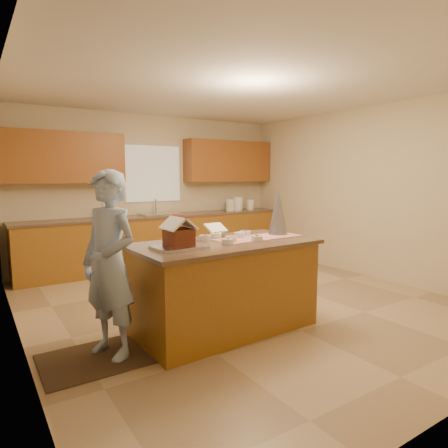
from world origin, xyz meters
The scene contains 27 objects.
floor centered at (0.00, 0.00, 0.00)m, with size 5.50×5.50×0.00m, color tan.
ceiling centered at (0.00, 0.00, 2.70)m, with size 5.50×5.50×0.00m, color silver.
wall_back centered at (0.00, 2.75, 1.35)m, with size 5.50×5.50×0.00m, color beige.
wall_left centered at (-2.50, 0.00, 1.35)m, with size 5.50×5.50×0.00m, color beige.
wall_right centered at (2.50, 0.00, 1.35)m, with size 5.50×5.50×0.00m, color beige.
stone_accent centered at (-2.48, -0.80, 1.25)m, with size 2.50×2.50×0.00m, color gray.
window_curtain centered at (0.00, 2.72, 1.65)m, with size 1.05×0.03×1.00m, color white.
back_counter_base centered at (0.00, 2.45, 0.44)m, with size 4.80×0.60×0.88m, color #93581E.
back_counter_top centered at (0.00, 2.45, 0.90)m, with size 4.85×0.63×0.04m, color brown.
upper_cabinet_left centered at (-1.55, 2.57, 1.90)m, with size 1.85×0.35×0.80m, color #9F6422.
upper_cabinet_right centered at (1.55, 2.57, 1.90)m, with size 1.85×0.35×0.80m, color #9F6422.
sink centered at (0.00, 2.45, 0.89)m, with size 0.70×0.45×0.12m, color silver.
faucet centered at (0.00, 2.63, 1.06)m, with size 0.03×0.03×0.28m, color silver.
island_base centered at (-0.65, -0.65, 0.45)m, with size 1.84×0.92×0.90m, color #93581E.
island_top centered at (-0.65, -0.65, 0.92)m, with size 1.92×1.00×0.04m, color brown.
table_runner centered at (-0.19, -0.63, 0.94)m, with size 1.02×0.37×0.01m, color #A00B12.
baking_tray centered at (-1.21, -0.72, 0.95)m, with size 0.47×0.35×0.03m, color silver.
cookbook centered at (-0.51, -0.25, 1.03)m, with size 0.22×0.02×0.18m, color white.
tinsel_tree centered at (0.15, -0.57, 1.22)m, with size 0.22×0.22×0.56m, color silver.
rug centered at (-1.88, -0.61, 0.01)m, with size 1.13×0.74×0.01m, color black.
boy centered at (-1.83, -0.61, 0.85)m, with size 0.61×0.40×1.67m, color #AAC7F1.
canister_a centered at (1.51, 2.45, 1.03)m, with size 0.17×0.17×0.23m, color white.
canister_b centered at (1.70, 2.45, 1.05)m, with size 0.19×0.19×0.27m, color white.
canister_c centered at (2.02, 2.45, 1.02)m, with size 0.15×0.15×0.21m, color white.
paper_towel centered at (-0.97, 2.45, 1.04)m, with size 0.11×0.11×0.25m, color white.
gingerbread_house centered at (-1.21, -0.72, 1.07)m, with size 0.29×0.30×0.29m.
candy_bowls centered at (-0.56, -0.55, 0.97)m, with size 0.81×0.58×0.06m.
Camera 1 is at (-2.83, -3.99, 1.63)m, focal length 31.32 mm.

